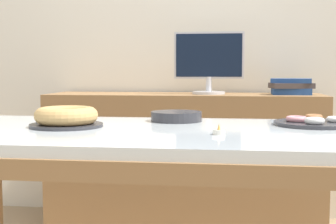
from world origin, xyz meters
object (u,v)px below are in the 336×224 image
object	(u,v)px
cake_chocolate_round	(66,117)
plate_stack	(176,116)
pastry_platter	(314,122)
book_stack	(291,87)
tealight_near_front	(219,132)
computer_monitor	(209,63)

from	to	relation	value
cake_chocolate_round	plate_stack	distance (m)	0.46
cake_chocolate_round	pastry_platter	distance (m)	0.93
book_stack	plate_stack	xyz separation A→B (m)	(-0.58, -0.97, -0.09)
cake_chocolate_round	tealight_near_front	xyz separation A→B (m)	(0.57, -0.14, -0.03)
computer_monitor	plate_stack	bearing A→B (deg)	-95.34
plate_stack	tealight_near_front	distance (m)	0.43
computer_monitor	tealight_near_front	distance (m)	1.38
computer_monitor	tealight_near_front	bearing A→B (deg)	-86.08
cake_chocolate_round	plate_stack	xyz separation A→B (m)	(0.38, 0.25, -0.02)
plate_stack	tealight_near_front	xyz separation A→B (m)	(0.18, -0.39, -0.01)
tealight_near_front	computer_monitor	bearing A→B (deg)	93.92
computer_monitor	pastry_platter	world-z (taller)	computer_monitor
cake_chocolate_round	pastry_platter	size ratio (longest dim) A/B	0.90
cake_chocolate_round	book_stack	bearing A→B (deg)	51.48
pastry_platter	tealight_near_front	bearing A→B (deg)	-139.00
pastry_platter	cake_chocolate_round	bearing A→B (deg)	-169.75
pastry_platter	tealight_near_front	world-z (taller)	same
cake_chocolate_round	tealight_near_front	world-z (taller)	cake_chocolate_round
pastry_platter	tealight_near_front	size ratio (longest dim) A/B	7.51
book_stack	plate_stack	world-z (taller)	book_stack
plate_stack	pastry_platter	bearing A→B (deg)	-8.53
computer_monitor	plate_stack	size ratio (longest dim) A/B	2.02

